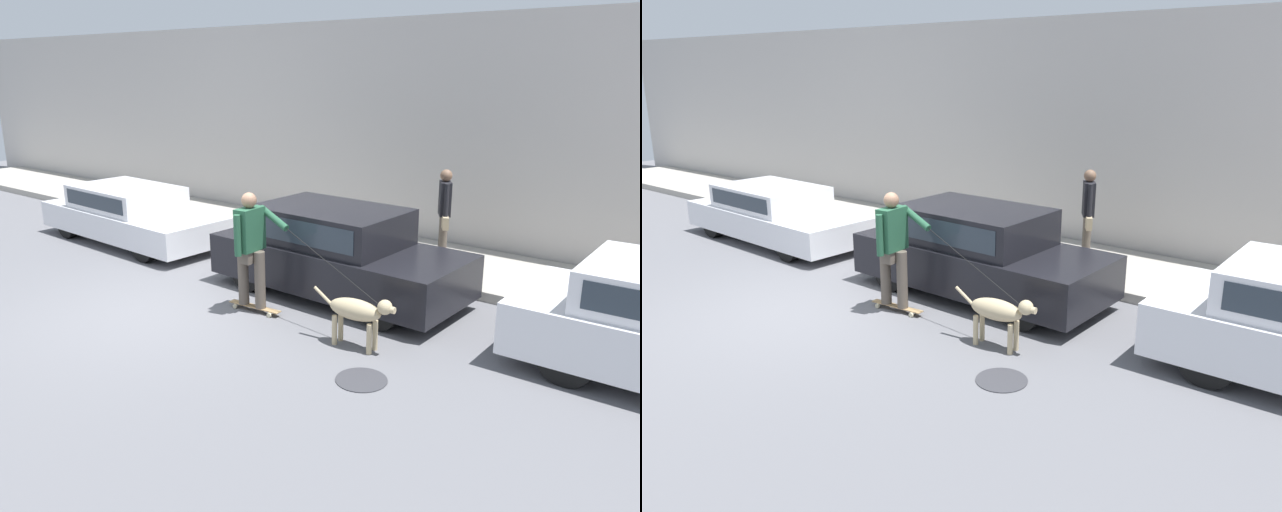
{
  "view_description": "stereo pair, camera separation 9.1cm",
  "coord_description": "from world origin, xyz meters",
  "views": [
    {
      "loc": [
        7.15,
        -5.46,
        3.47
      ],
      "look_at": [
        2.0,
        1.19,
        0.95
      ],
      "focal_mm": 35.0,
      "sensor_mm": 36.0,
      "label": 1
    },
    {
      "loc": [
        7.22,
        -5.41,
        3.47
      ],
      "look_at": [
        2.0,
        1.19,
        0.95
      ],
      "focal_mm": 35.0,
      "sensor_mm": 36.0,
      "label": 2
    }
  ],
  "objects": [
    {
      "name": "parked_car_0",
      "position": [
        -3.72,
        2.16,
        0.57
      ],
      "size": [
        4.49,
        1.81,
        1.16
      ],
      "rotation": [
        0.0,
        0.0,
        -0.04
      ],
      "color": "black",
      "rests_on": "ground_plane"
    },
    {
      "name": "pedestrian_with_bag",
      "position": [
        2.28,
        4.45,
        1.08
      ],
      "size": [
        0.43,
        0.59,
        1.64
      ],
      "rotation": [
        0.0,
        0.0,
        3.71
      ],
      "color": "brown",
      "rests_on": "sidewalk_curb"
    },
    {
      "name": "sidewalk_curb",
      "position": [
        0.0,
        4.44,
        0.08
      ],
      "size": [
        30.0,
        2.32,
        0.16
      ],
      "color": "#A39E93",
      "rests_on": "ground_plane"
    },
    {
      "name": "back_wall",
      "position": [
        0.0,
        5.77,
        2.23
      ],
      "size": [
        32.0,
        0.3,
        4.46
      ],
      "color": "#B2ADA8",
      "rests_on": "ground_plane"
    },
    {
      "name": "ground_plane",
      "position": [
        0.0,
        0.0,
        0.0
      ],
      "size": [
        36.0,
        36.0,
        0.0
      ],
      "primitive_type": "plane",
      "color": "slate"
    },
    {
      "name": "skateboarder",
      "position": [
        1.03,
        0.82,
        1.02
      ],
      "size": [
        2.78,
        0.65,
        1.8
      ],
      "rotation": [
        0.0,
        0.0,
        0.08
      ],
      "color": "beige",
      "rests_on": "ground_plane"
    },
    {
      "name": "dog",
      "position": [
        2.99,
        0.71,
        0.5
      ],
      "size": [
        1.21,
        0.32,
        0.74
      ],
      "rotation": [
        0.0,
        0.0,
        0.06
      ],
      "color": "tan",
      "rests_on": "ground_plane"
    },
    {
      "name": "manhole_cover",
      "position": [
        3.54,
        -0.0,
        0.01
      ],
      "size": [
        0.61,
        0.61,
        0.01
      ],
      "color": "#38383D",
      "rests_on": "ground_plane"
    },
    {
      "name": "parked_car_1",
      "position": [
        1.58,
        2.16,
        0.69
      ],
      "size": [
        4.14,
        1.78,
        1.41
      ],
      "rotation": [
        0.0,
        0.0,
        -0.02
      ],
      "color": "black",
      "rests_on": "ground_plane"
    }
  ]
}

